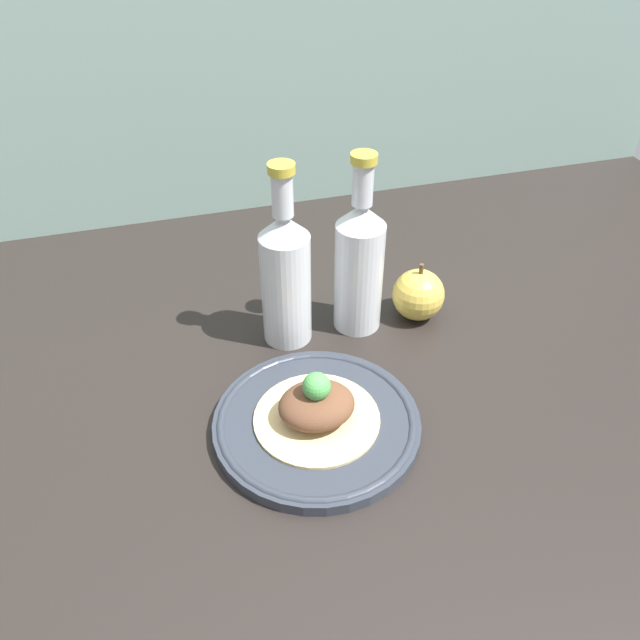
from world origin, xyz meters
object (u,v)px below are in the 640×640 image
at_px(plate, 317,423).
at_px(apple, 418,295).
at_px(cider_bottle_right, 359,263).
at_px(plated_food, 317,406).
at_px(cider_bottle_left, 286,275).

distance_m(plate, apple, 0.28).
bearing_deg(plate, cider_bottle_right, 58.08).
bearing_deg(apple, cider_bottle_right, 174.96).
bearing_deg(cider_bottle_right, apple, -5.04).
relative_size(plate, plated_food, 1.65).
bearing_deg(apple, plated_food, -139.64).
height_order(plate, apple, apple).
bearing_deg(apple, cider_bottle_left, 177.64).
relative_size(cider_bottle_right, apple, 2.89).
height_order(plate, cider_bottle_left, cider_bottle_left).
distance_m(cider_bottle_left, apple, 0.21).
bearing_deg(cider_bottle_left, plated_food, -92.91).
xyz_separation_m(cider_bottle_left, cider_bottle_right, (0.11, 0.00, 0.00)).
distance_m(cider_bottle_left, cider_bottle_right, 0.11).
height_order(cider_bottle_right, apple, cider_bottle_right).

